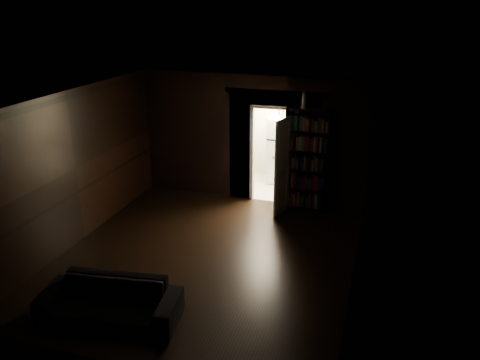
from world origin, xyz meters
name	(u,v)px	position (x,y,z in m)	size (l,w,h in m)	color
ground	(207,258)	(0.00, 0.00, 0.00)	(5.50, 5.50, 0.00)	black
room_walls	(225,149)	(-0.01, 1.07, 1.68)	(5.02, 5.61, 2.84)	black
kitchen_alcove	(285,136)	(0.50, 3.87, 1.21)	(2.20, 1.80, 2.60)	beige
sofa	(109,296)	(-0.68, -1.97, 0.38)	(1.96, 0.85, 0.75)	black
bookshelf	(306,160)	(1.25, 2.59, 1.10)	(0.90, 0.32, 2.20)	black
refrigerator	(285,150)	(0.48, 4.03, 0.82)	(0.74, 0.68, 1.65)	white
door	(285,166)	(0.86, 2.32, 1.02)	(0.85, 0.05, 2.05)	silver
figurine	(304,100)	(1.13, 2.57, 2.37)	(0.11, 0.11, 0.34)	silver
bottles	(290,112)	(0.56, 4.06, 1.76)	(0.56, 0.07, 0.23)	black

